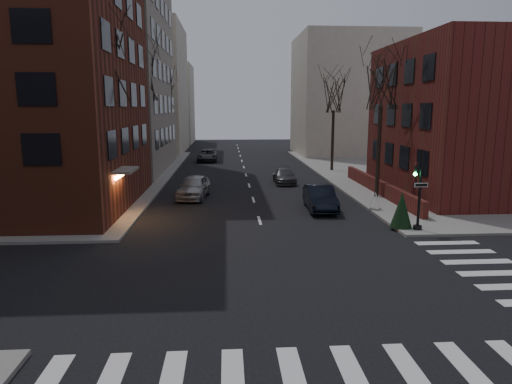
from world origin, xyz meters
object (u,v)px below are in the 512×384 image
tree_left_c (164,93)px  streetlamp_near (143,136)px  tree_right_a (382,83)px  car_lane_silver (194,187)px  parked_sedan (320,198)px  sandwich_board (374,201)px  traffic_signal (418,196)px  car_lane_far (207,155)px  tree_left_b (141,76)px  evergreen_shrub (402,210)px  streetlamp_far (173,126)px  tree_left_a (103,70)px  tree_right_b (334,95)px  car_lane_gray (284,176)px

tree_left_c → streetlamp_near: bearing=-88.1°
tree_right_a → car_lane_silver: (-13.01, 0.87, -7.21)m
parked_sedan → sandwich_board: bearing=-7.3°
streetlamp_near → tree_left_c: bearing=91.9°
traffic_signal → car_lane_far: (-12.11, 32.79, -1.21)m
tree_right_a → car_lane_far: size_ratio=1.93×
tree_right_a → car_lane_far: tree_right_a is taller
tree_left_b → car_lane_silver: tree_left_b is taller
tree_left_c → evergreen_shrub: 35.19m
traffic_signal → car_lane_silver: traffic_signal is taller
streetlamp_far → evergreen_shrub: bearing=-64.5°
tree_left_a → streetlamp_near: tree_left_a is taller
traffic_signal → streetlamp_near: 20.86m
tree_left_c → tree_left_b: bearing=-90.0°
traffic_signal → streetlamp_far: 36.81m
parked_sedan → evergreen_shrub: size_ratio=2.51×
car_lane_silver → car_lane_far: 22.92m
tree_left_c → evergreen_shrub: tree_left_c is taller
tree_left_c → car_lane_silver: (4.59, -21.13, -7.21)m
tree_left_b → sandwich_board: (16.10, -12.04, -8.28)m
tree_left_a → sandwich_board: bearing=-0.1°
tree_right_b → tree_right_a: bearing=-90.0°
tree_right_a → sandwich_board: bearing=-110.4°
tree_right_b → tree_left_b: bearing=-161.2°
tree_left_c → traffic_signal: bearing=-61.6°
sandwich_board → tree_right_b: bearing=96.3°
traffic_signal → tree_right_a: tree_right_a is taller
tree_left_c → streetlamp_far: tree_left_c is taller
streetlamp_far → car_lane_gray: streetlamp_far is taller
tree_right_a → tree_left_b: bearing=155.6°
traffic_signal → car_lane_far: size_ratio=0.80×
tree_right_a → car_lane_gray: size_ratio=2.29×
streetlamp_far → parked_sedan: bearing=-66.1°
tree_left_c → streetlamp_far: size_ratio=1.55×
tree_right_b → streetlamp_far: 20.01m
tree_left_b → tree_left_a: bearing=-90.0°
parked_sedan → car_lane_silver: size_ratio=0.98×
tree_left_a → tree_left_c: (0.00, 26.00, -0.44)m
tree_right_a → evergreen_shrub: size_ratio=5.19×
car_lane_silver → tree_left_c: bearing=109.2°
tree_right_b → parked_sedan: tree_right_b is taller
traffic_signal → tree_left_a: bearing=163.4°
tree_right_b → parked_sedan: (-4.80, -17.50, -6.81)m
traffic_signal → car_lane_gray: bearing=107.0°
streetlamp_near → car_lane_silver: (3.99, -3.13, -3.42)m
tree_right_b → parked_sedan: 19.39m
tree_left_a → evergreen_shrub: size_ratio=5.47×
car_lane_gray → evergreen_shrub: bearing=-74.5°
traffic_signal → parked_sedan: (-3.94, 5.50, -1.13)m
tree_left_a → car_lane_far: bearing=80.6°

